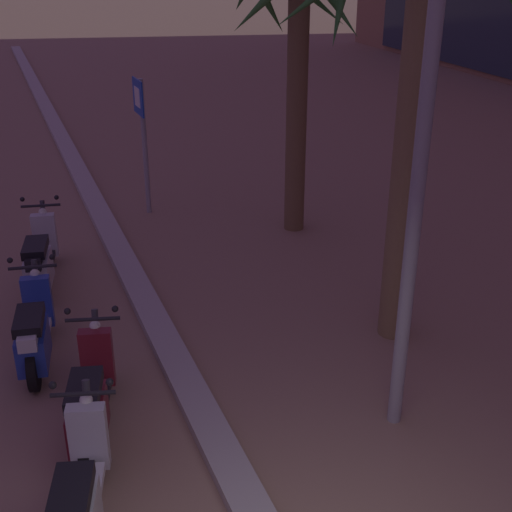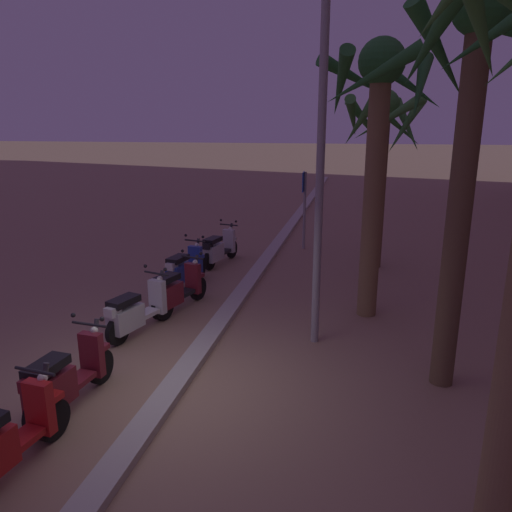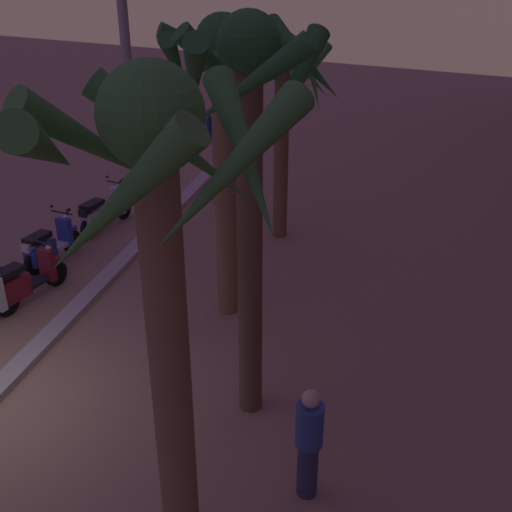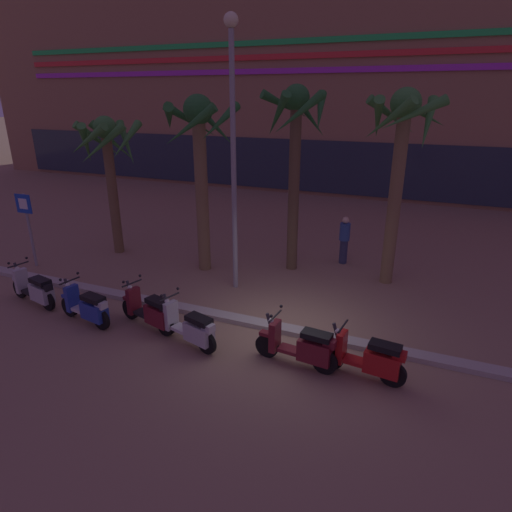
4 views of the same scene
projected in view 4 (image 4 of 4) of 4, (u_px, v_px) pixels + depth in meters
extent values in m
plane|color=#93755B|center=(283.00, 331.00, 10.30)|extent=(200.00, 200.00, 0.00)
cube|color=#ADA89E|center=(283.00, 329.00, 10.30)|extent=(60.00, 0.36, 0.12)
cube|color=#9E7051|center=(390.00, 49.00, 25.73)|extent=(51.97, 11.85, 15.69)
cube|color=#B733D6|center=(373.00, 69.00, 21.04)|extent=(44.17, 0.10, 0.28)
cube|color=red|center=(375.00, 53.00, 20.80)|extent=(44.17, 0.10, 0.28)
cube|color=#23CC51|center=(376.00, 37.00, 20.55)|extent=(44.17, 0.10, 0.28)
cube|color=#283342|center=(365.00, 169.00, 22.75)|extent=(46.77, 0.12, 2.80)
cylinder|color=black|center=(20.00, 289.00, 11.94)|extent=(0.53, 0.20, 0.52)
cylinder|color=black|center=(48.00, 301.00, 11.24)|extent=(0.53, 0.20, 0.52)
cube|color=black|center=(32.00, 292.00, 11.59)|extent=(0.64, 0.40, 0.08)
cube|color=silver|center=(42.00, 293.00, 11.29)|extent=(0.73, 0.45, 0.44)
cube|color=black|center=(40.00, 281.00, 11.16)|extent=(0.65, 0.42, 0.12)
cube|color=silver|center=(22.00, 281.00, 11.75)|extent=(0.21, 0.36, 0.66)
cube|color=silver|center=(18.00, 279.00, 11.84)|extent=(0.35, 0.22, 0.08)
cylinder|color=#333338|center=(19.00, 275.00, 11.74)|extent=(0.29, 0.13, 0.69)
cylinder|color=black|center=(18.00, 265.00, 11.58)|extent=(0.15, 0.56, 0.04)
sphere|color=white|center=(17.00, 269.00, 11.68)|extent=(0.12, 0.12, 0.12)
cube|color=black|center=(47.00, 287.00, 11.05)|extent=(0.28, 0.24, 0.16)
sphere|color=black|center=(9.00, 263.00, 11.34)|extent=(0.07, 0.07, 0.07)
sphere|color=black|center=(26.00, 258.00, 11.71)|extent=(0.07, 0.07, 0.07)
cylinder|color=black|center=(70.00, 307.00, 10.93)|extent=(0.53, 0.19, 0.52)
cylinder|color=black|center=(101.00, 319.00, 10.32)|extent=(0.53, 0.19, 0.52)
cube|color=silver|center=(83.00, 310.00, 10.63)|extent=(0.64, 0.38, 0.08)
cube|color=#233D9E|center=(94.00, 311.00, 10.38)|extent=(0.73, 0.43, 0.43)
cube|color=black|center=(93.00, 298.00, 10.25)|extent=(0.64, 0.40, 0.12)
cube|color=#233D9E|center=(72.00, 298.00, 10.74)|extent=(0.20, 0.36, 0.66)
cube|color=#233D9E|center=(68.00, 296.00, 10.83)|extent=(0.34, 0.21, 0.08)
cylinder|color=#333338|center=(69.00, 292.00, 10.73)|extent=(0.29, 0.12, 0.69)
cylinder|color=black|center=(69.00, 281.00, 10.58)|extent=(0.14, 0.56, 0.04)
sphere|color=white|center=(68.00, 285.00, 10.68)|extent=(0.12, 0.12, 0.12)
cube|color=silver|center=(101.00, 305.00, 10.14)|extent=(0.27, 0.24, 0.16)
sphere|color=black|center=(60.00, 280.00, 10.33)|extent=(0.07, 0.07, 0.07)
sphere|color=black|center=(78.00, 273.00, 10.71)|extent=(0.07, 0.07, 0.07)
cylinder|color=black|center=(130.00, 309.00, 10.81)|extent=(0.53, 0.24, 0.52)
cylinder|color=black|center=(165.00, 325.00, 10.06)|extent=(0.53, 0.24, 0.52)
cube|color=black|center=(146.00, 314.00, 10.44)|extent=(0.65, 0.43, 0.08)
cube|color=maroon|center=(158.00, 315.00, 10.12)|extent=(0.74, 0.49, 0.45)
cube|color=black|center=(158.00, 302.00, 9.98)|extent=(0.66, 0.45, 0.12)
cube|color=maroon|center=(134.00, 301.00, 10.60)|extent=(0.23, 0.37, 0.66)
cube|color=maroon|center=(129.00, 299.00, 10.71)|extent=(0.35, 0.24, 0.08)
cylinder|color=#333338|center=(131.00, 294.00, 10.60)|extent=(0.29, 0.14, 0.69)
cylinder|color=black|center=(132.00, 283.00, 10.44)|extent=(0.19, 0.55, 0.04)
sphere|color=white|center=(130.00, 287.00, 10.55)|extent=(0.12, 0.12, 0.12)
cube|color=black|center=(166.00, 309.00, 9.85)|extent=(0.28, 0.26, 0.16)
sphere|color=black|center=(123.00, 282.00, 10.21)|extent=(0.07, 0.07, 0.07)
sphere|color=black|center=(140.00, 276.00, 10.56)|extent=(0.07, 0.07, 0.07)
cylinder|color=black|center=(167.00, 324.00, 10.11)|extent=(0.53, 0.24, 0.52)
cylinder|color=black|center=(206.00, 343.00, 9.35)|extent=(0.53, 0.24, 0.52)
cube|color=silver|center=(184.00, 330.00, 9.74)|extent=(0.65, 0.43, 0.08)
cube|color=silver|center=(199.00, 333.00, 9.43)|extent=(0.74, 0.49, 0.42)
cube|color=black|center=(199.00, 319.00, 9.30)|extent=(0.66, 0.45, 0.12)
cube|color=silver|center=(171.00, 315.00, 9.90)|extent=(0.23, 0.37, 0.66)
cube|color=silver|center=(166.00, 313.00, 10.01)|extent=(0.35, 0.24, 0.08)
cylinder|color=#333338|center=(168.00, 308.00, 9.90)|extent=(0.29, 0.15, 0.69)
cylinder|color=black|center=(170.00, 297.00, 9.74)|extent=(0.19, 0.55, 0.04)
sphere|color=white|center=(167.00, 301.00, 9.84)|extent=(0.12, 0.12, 0.12)
cube|color=silver|center=(208.00, 328.00, 9.17)|extent=(0.29, 0.26, 0.16)
sphere|color=black|center=(161.00, 296.00, 9.51)|extent=(0.07, 0.07, 0.07)
sphere|color=black|center=(178.00, 289.00, 9.86)|extent=(0.07, 0.07, 0.07)
cylinder|color=black|center=(267.00, 346.00, 9.23)|extent=(0.53, 0.15, 0.52)
cylinder|color=black|center=(325.00, 362.00, 8.67)|extent=(0.53, 0.15, 0.52)
cube|color=maroon|center=(293.00, 351.00, 8.95)|extent=(0.62, 0.33, 0.08)
cube|color=maroon|center=(315.00, 351.00, 8.70)|extent=(0.71, 0.38, 0.46)
cube|color=black|center=(317.00, 336.00, 8.56)|extent=(0.63, 0.35, 0.12)
cube|color=maroon|center=(275.00, 336.00, 9.05)|extent=(0.17, 0.35, 0.66)
cube|color=maroon|center=(267.00, 334.00, 9.13)|extent=(0.33, 0.19, 0.08)
cylinder|color=#333338|center=(272.00, 329.00, 9.04)|extent=(0.29, 0.10, 0.69)
cylinder|color=black|center=(275.00, 316.00, 8.89)|extent=(0.09, 0.56, 0.04)
sphere|color=white|center=(271.00, 321.00, 8.98)|extent=(0.12, 0.12, 0.12)
cube|color=maroon|center=(330.00, 343.00, 8.48)|extent=(0.26, 0.22, 0.16)
sphere|color=black|center=(271.00, 316.00, 8.64)|extent=(0.07, 0.07, 0.07)
sphere|color=black|center=(281.00, 306.00, 9.04)|extent=(0.07, 0.07, 0.07)
cylinder|color=black|center=(332.00, 357.00, 8.85)|extent=(0.53, 0.16, 0.52)
cylinder|color=black|center=(393.00, 374.00, 8.29)|extent=(0.53, 0.16, 0.52)
cube|color=red|center=(359.00, 362.00, 8.57)|extent=(0.63, 0.35, 0.08)
cube|color=red|center=(382.00, 363.00, 8.33)|extent=(0.71, 0.40, 0.45)
cube|color=black|center=(385.00, 347.00, 8.19)|extent=(0.63, 0.37, 0.12)
cube|color=red|center=(341.00, 347.00, 8.67)|extent=(0.18, 0.35, 0.66)
cube|color=red|center=(333.00, 344.00, 8.75)|extent=(0.34, 0.20, 0.08)
cylinder|color=#333338|center=(338.00, 339.00, 8.65)|extent=(0.29, 0.10, 0.69)
cylinder|color=black|center=(343.00, 326.00, 8.50)|extent=(0.10, 0.56, 0.04)
sphere|color=white|center=(338.00, 331.00, 8.60)|extent=(0.12, 0.12, 0.12)
cube|color=red|center=(400.00, 356.00, 8.10)|extent=(0.26, 0.23, 0.16)
cylinder|color=#939399|center=(30.00, 231.00, 13.84)|extent=(0.09, 0.09, 2.40)
cube|color=#1947B7|center=(23.00, 204.00, 13.48)|extent=(0.60, 0.05, 0.60)
cube|color=white|center=(23.00, 204.00, 13.47)|extent=(0.33, 0.02, 0.33)
cylinder|color=olive|center=(395.00, 199.00, 12.15)|extent=(0.37, 0.37, 5.08)
sphere|color=#3D8438|center=(406.00, 103.00, 11.26)|extent=(0.81, 0.81, 0.81)
cone|color=#3D8438|center=(428.00, 123.00, 11.17)|extent=(0.39, 1.42, 1.37)
cone|color=#3D8438|center=(419.00, 112.00, 11.84)|extent=(1.62, 0.91, 0.93)
cone|color=#3D8438|center=(392.00, 116.00, 12.03)|extent=(1.47, 1.08, 1.14)
cone|color=#3D8438|center=(378.00, 119.00, 11.56)|extent=(0.48, 1.53, 1.24)
cone|color=#3D8438|center=(389.00, 120.00, 11.00)|extent=(1.47, 0.98, 1.21)
cone|color=#3D8438|center=(413.00, 114.00, 10.63)|extent=(1.64, 0.83, 0.95)
cylinder|color=olive|center=(202.00, 194.00, 13.19)|extent=(0.39, 0.39, 4.89)
sphere|color=#286B2D|center=(198.00, 110.00, 12.33)|extent=(0.86, 0.86, 0.86)
cone|color=#286B2D|center=(220.00, 122.00, 12.03)|extent=(0.61, 1.72, 1.08)
cone|color=#286B2D|center=(214.00, 125.00, 13.03)|extent=(1.59, 0.58, 1.33)
cone|color=#286B2D|center=(191.00, 121.00, 13.11)|extent=(1.34, 1.42, 1.15)
cone|color=#286B2D|center=(169.00, 118.00, 12.27)|extent=(1.19, 1.62, 0.92)
cone|color=#286B2D|center=(190.00, 126.00, 11.81)|extent=(1.64, 0.56, 1.24)
cylinder|color=brown|center=(294.00, 189.00, 13.16)|extent=(0.34, 0.34, 5.21)
sphere|color=#286B2D|center=(297.00, 97.00, 12.25)|extent=(0.74, 0.74, 0.74)
cone|color=#286B2D|center=(320.00, 111.00, 12.25)|extent=(0.57, 1.54, 1.16)
cone|color=#286B2D|center=(308.00, 115.00, 12.82)|extent=(1.37, 0.72, 1.35)
cone|color=#286B2D|center=(285.00, 106.00, 12.98)|extent=(1.35, 1.32, 0.93)
cone|color=#286B2D|center=(277.00, 115.00, 12.22)|extent=(1.14, 1.18, 1.35)
cone|color=#286B2D|center=(298.00, 114.00, 11.79)|extent=(1.45, 0.82, 1.24)
cylinder|color=brown|center=(113.00, 193.00, 14.79)|extent=(0.34, 0.34, 4.29)
sphere|color=#3D8438|center=(105.00, 127.00, 14.04)|extent=(0.74, 0.74, 0.74)
cone|color=#3D8438|center=(126.00, 140.00, 13.94)|extent=(0.40, 1.69, 1.18)
cone|color=#3D8438|center=(127.00, 143.00, 14.53)|extent=(1.35, 1.11, 1.45)
cone|color=#3D8438|center=(113.00, 142.00, 14.83)|extent=(1.48, 0.86, 1.44)
cone|color=#3D8438|center=(98.00, 140.00, 14.69)|extent=(0.96, 1.54, 1.33)
cone|color=#3D8438|center=(86.00, 145.00, 14.07)|extent=(1.11, 1.35, 1.46)
cone|color=#3D8438|center=(88.00, 140.00, 13.51)|extent=(1.72, 0.43, 1.13)
cone|color=#3D8438|center=(102.00, 144.00, 13.55)|extent=(1.51, 1.03, 1.34)
cylinder|color=#2D3351|center=(343.00, 251.00, 14.36)|extent=(0.26, 0.26, 0.81)
cylinder|color=#2D4C8C|center=(345.00, 232.00, 14.12)|extent=(0.34, 0.34, 0.57)
sphere|color=beige|center=(346.00, 220.00, 13.98)|extent=(0.22, 0.22, 0.22)
cylinder|color=#939399|center=(234.00, 171.00, 11.52)|extent=(0.14, 0.14, 6.78)
sphere|color=beige|center=(231.00, 20.00, 10.27)|extent=(0.36, 0.36, 0.36)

